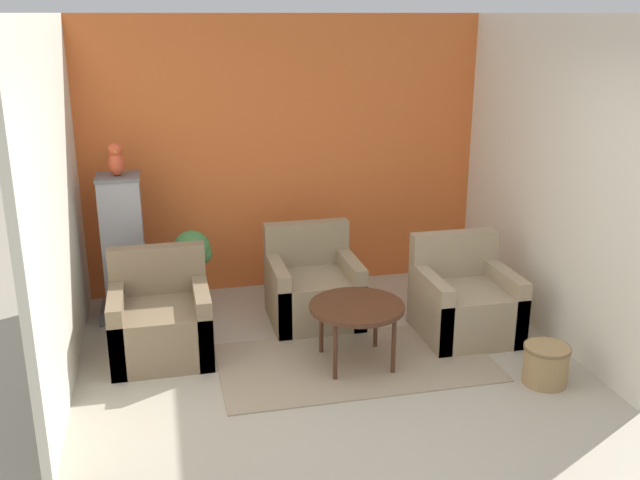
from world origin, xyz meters
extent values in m
plane|color=#B2A893|center=(0.00, 0.00, 0.00)|extent=(20.00, 20.00, 0.00)
cube|color=orange|center=(0.00, 3.05, 1.34)|extent=(4.04, 0.06, 2.69)
cube|color=silver|center=(-1.99, 1.51, 1.34)|extent=(0.06, 3.02, 2.69)
cube|color=silver|center=(1.99, 1.51, 1.34)|extent=(0.06, 3.02, 2.69)
cube|color=gray|center=(0.21, 1.14, 0.01)|extent=(2.18, 1.14, 0.01)
cylinder|color=#472819|center=(0.21, 1.14, 0.49)|extent=(0.75, 0.75, 0.04)
cylinder|color=#472819|center=(-0.02, 0.91, 0.24)|extent=(0.04, 0.04, 0.47)
cylinder|color=#472819|center=(0.44, 0.91, 0.24)|extent=(0.04, 0.04, 0.47)
cylinder|color=#472819|center=(-0.02, 1.37, 0.24)|extent=(0.04, 0.04, 0.47)
cylinder|color=#472819|center=(0.44, 1.37, 0.24)|extent=(0.04, 0.04, 0.47)
cube|color=#7A664C|center=(-1.30, 1.62, 0.22)|extent=(0.79, 0.77, 0.44)
cube|color=#7A664C|center=(-1.30, 1.94, 0.65)|extent=(0.79, 0.14, 0.40)
cube|color=#7A664C|center=(-1.63, 1.62, 0.29)|extent=(0.12, 0.77, 0.59)
cube|color=#7A664C|center=(-0.96, 1.62, 0.29)|extent=(0.12, 0.77, 0.59)
cube|color=#9E896B|center=(1.27, 1.43, 0.22)|extent=(0.79, 0.77, 0.44)
cube|color=#9E896B|center=(1.27, 1.75, 0.65)|extent=(0.79, 0.14, 0.40)
cube|color=#9E896B|center=(0.94, 1.43, 0.29)|extent=(0.12, 0.77, 0.59)
cube|color=#9E896B|center=(1.61, 1.43, 0.29)|extent=(0.12, 0.77, 0.59)
cube|color=#8E7A5B|center=(0.06, 2.03, 0.22)|extent=(0.79, 0.77, 0.44)
cube|color=#8E7A5B|center=(0.06, 2.35, 0.65)|extent=(0.79, 0.14, 0.40)
cube|color=#8E7A5B|center=(-0.27, 2.03, 0.29)|extent=(0.12, 0.77, 0.59)
cube|color=#8E7A5B|center=(0.40, 2.03, 0.29)|extent=(0.12, 0.77, 0.59)
cube|color=slate|center=(-1.58, 2.56, 0.03)|extent=(0.51, 0.51, 0.07)
cube|color=#939399|center=(-1.58, 2.56, 0.68)|extent=(0.36, 0.36, 1.22)
cube|color=slate|center=(-1.58, 2.56, 1.31)|extent=(0.38, 0.38, 0.03)
ellipsoid|color=#D14C2D|center=(-1.58, 2.56, 1.43)|extent=(0.14, 0.17, 0.22)
sphere|color=#D14C2D|center=(-1.58, 2.54, 1.56)|extent=(0.12, 0.12, 0.12)
cone|color=gold|center=(-1.58, 2.49, 1.55)|extent=(0.05, 0.05, 0.05)
cone|color=#D14C2D|center=(-1.58, 2.64, 1.41)|extent=(0.07, 0.14, 0.19)
cylinder|color=#66605B|center=(-0.98, 2.48, 0.11)|extent=(0.20, 0.20, 0.22)
cylinder|color=brown|center=(-0.98, 2.48, 0.36)|extent=(0.02, 0.02, 0.28)
sphere|color=#427F42|center=(-0.98, 2.48, 0.62)|extent=(0.35, 0.35, 0.35)
sphere|color=#427F42|center=(-1.08, 2.52, 0.56)|extent=(0.21, 0.21, 0.21)
sphere|color=#427F42|center=(-0.89, 2.46, 0.58)|extent=(0.19, 0.19, 0.19)
cylinder|color=#A37F51|center=(1.52, 0.51, 0.15)|extent=(0.33, 0.33, 0.30)
cylinder|color=brown|center=(1.52, 0.51, 0.29)|extent=(0.35, 0.35, 0.02)
camera|label=1|loc=(-1.23, -3.81, 2.69)|focal=40.00mm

